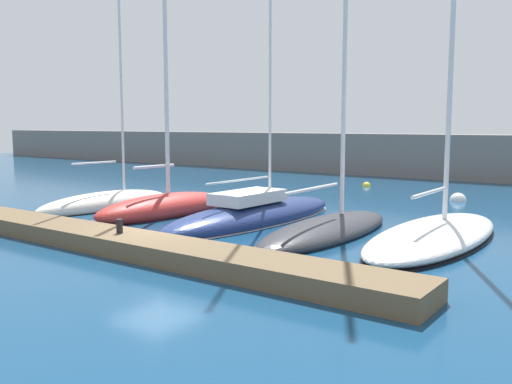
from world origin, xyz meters
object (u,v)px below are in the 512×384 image
dock_bollard (119,226)px  sailboat_navy_third (255,214)px  mooring_buoy_white (458,201)px  sailboat_ivory_nearest (107,203)px  mooring_buoy_yellow (367,186)px  sailboat_white_fifth (435,231)px  sailboat_red_second (164,204)px  sailboat_charcoal_fourth (327,225)px

dock_bollard → sailboat_navy_third: bearing=87.1°
sailboat_navy_third → mooring_buoy_white: size_ratio=23.59×
sailboat_ivory_nearest → mooring_buoy_yellow: bearing=-18.0°
sailboat_ivory_nearest → sailboat_navy_third: sailboat_navy_third is taller
sailboat_white_fifth → sailboat_red_second: bearing=96.9°
sailboat_ivory_nearest → dock_bollard: 9.18m
sailboat_ivory_nearest → sailboat_charcoal_fourth: (11.38, 0.55, 0.11)m
sailboat_white_fifth → mooring_buoy_yellow: sailboat_white_fifth is taller
sailboat_white_fifth → sailboat_ivory_nearest: bearing=95.8°
sailboat_ivory_nearest → dock_bollard: size_ratio=32.69×
sailboat_red_second → mooring_buoy_yellow: (2.22, 15.67, -0.47)m
sailboat_ivory_nearest → sailboat_red_second: bearing=-85.2°
sailboat_charcoal_fourth → sailboat_white_fifth: (3.51, 0.97, 0.03)m
sailboat_ivory_nearest → sailboat_red_second: (3.63, 0.16, 0.22)m
mooring_buoy_yellow → mooring_buoy_white: size_ratio=0.64×
mooring_buoy_yellow → sailboat_white_fifth: bearing=-57.7°
sailboat_navy_third → sailboat_white_fifth: 7.18m
sailboat_red_second → sailboat_white_fifth: bearing=-81.3°
sailboat_navy_third → dock_bollard: sailboat_navy_third is taller
sailboat_charcoal_fourth → mooring_buoy_yellow: size_ratio=33.75×
sailboat_white_fifth → mooring_buoy_white: bearing=12.2°
mooring_buoy_yellow → mooring_buoy_white: (6.72, -3.56, 0.00)m
sailboat_white_fifth → dock_bollard: (-7.52, -6.97, 0.38)m
mooring_buoy_yellow → dock_bollard: (1.52, -21.28, 0.77)m
dock_bollard → sailboat_red_second: bearing=123.7°
sailboat_navy_third → sailboat_charcoal_fourth: sailboat_navy_third is taller
sailboat_ivory_nearest → mooring_buoy_white: sailboat_ivory_nearest is taller
sailboat_charcoal_fourth → sailboat_white_fifth: 3.64m
sailboat_navy_third → dock_bollard: bearing=178.5°
sailboat_charcoal_fourth → sailboat_white_fifth: bearing=-75.8°
sailboat_navy_third → sailboat_white_fifth: bearing=-86.0°
sailboat_white_fifth → mooring_buoy_white: (-2.32, 10.76, -0.39)m
sailboat_red_second → sailboat_charcoal_fourth: 7.77m
sailboat_red_second → dock_bollard: bearing=-144.5°
sailboat_red_second → mooring_buoy_yellow: sailboat_red_second is taller
sailboat_red_second → sailboat_navy_third: sailboat_navy_third is taller
sailboat_ivory_nearest → dock_bollard: bearing=-124.2°
sailboat_red_second → dock_bollard: 6.75m
sailboat_red_second → mooring_buoy_white: sailboat_red_second is taller
mooring_buoy_white → mooring_buoy_yellow: bearing=152.1°
mooring_buoy_white → dock_bollard: bearing=-106.3°
mooring_buoy_white → dock_bollard: (-5.20, -17.73, 0.77)m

